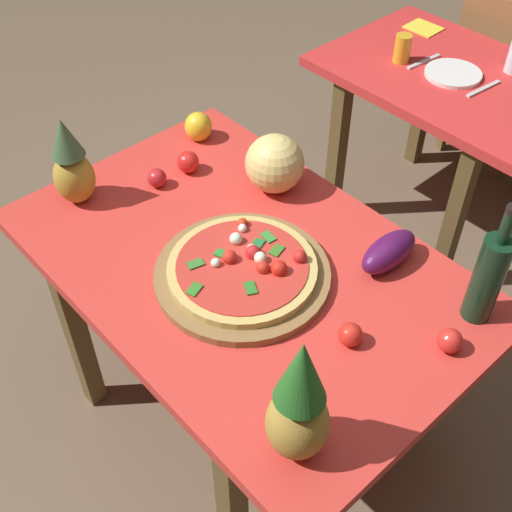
# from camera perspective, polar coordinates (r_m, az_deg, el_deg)

# --- Properties ---
(ground_plane) EXTENTS (10.00, 10.00, 0.00)m
(ground_plane) POSITION_cam_1_polar(r_m,az_deg,el_deg) (2.39, -0.84, -12.73)
(ground_plane) COLOR brown
(display_table) EXTENTS (1.33, 0.87, 0.73)m
(display_table) POSITION_cam_1_polar(r_m,az_deg,el_deg) (1.88, -1.04, -2.20)
(display_table) COLOR brown
(display_table) RESTS_ON ground_plane
(background_table) EXTENTS (1.03, 0.71, 0.73)m
(background_table) POSITION_cam_1_polar(r_m,az_deg,el_deg) (2.81, 16.67, 13.01)
(background_table) COLOR brown
(background_table) RESTS_ON ground_plane
(dining_chair) EXTENTS (0.41, 0.41, 0.85)m
(dining_chair) POSITION_cam_1_polar(r_m,az_deg,el_deg) (3.37, 20.61, 14.97)
(dining_chair) COLOR olive
(dining_chair) RESTS_ON ground_plane
(pizza_board) EXTENTS (0.48, 0.48, 0.02)m
(pizza_board) POSITION_cam_1_polar(r_m,az_deg,el_deg) (1.76, -1.21, -1.63)
(pizza_board) COLOR olive
(pizza_board) RESTS_ON display_table
(pizza) EXTENTS (0.40, 0.40, 0.06)m
(pizza) POSITION_cam_1_polar(r_m,az_deg,el_deg) (1.75, -1.09, -0.93)
(pizza) COLOR tan
(pizza) RESTS_ON pizza_board
(wine_bottle) EXTENTS (0.08, 0.08, 0.36)m
(wine_bottle) POSITION_cam_1_polar(r_m,az_deg,el_deg) (1.68, 19.63, -1.73)
(wine_bottle) COLOR black
(wine_bottle) RESTS_ON display_table
(pineapple_left) EXTENTS (0.13, 0.13, 0.36)m
(pineapple_left) POSITION_cam_1_polar(r_m,az_deg,el_deg) (1.34, 3.76, -12.91)
(pineapple_left) COLOR #B28B38
(pineapple_left) RESTS_ON display_table
(pineapple_right) EXTENTS (0.12, 0.12, 0.29)m
(pineapple_right) POSITION_cam_1_polar(r_m,az_deg,el_deg) (2.01, -15.84, 7.63)
(pineapple_right) COLOR #B09030
(pineapple_right) RESTS_ON display_table
(melon) EXTENTS (0.18, 0.18, 0.18)m
(melon) POSITION_cam_1_polar(r_m,az_deg,el_deg) (2.00, 1.64, 8.08)
(melon) COLOR #E5CA74
(melon) RESTS_ON display_table
(bell_pepper) EXTENTS (0.09, 0.09, 0.10)m
(bell_pepper) POSITION_cam_1_polar(r_m,az_deg,el_deg) (2.26, -5.06, 11.20)
(bell_pepper) COLOR yellow
(bell_pepper) RESTS_ON display_table
(eggplant) EXTENTS (0.09, 0.20, 0.09)m
(eggplant) POSITION_cam_1_polar(r_m,az_deg,el_deg) (1.82, 11.54, 0.38)
(eggplant) COLOR #4C1248
(eggplant) RESTS_ON display_table
(tomato_at_corner) EXTENTS (0.07, 0.07, 0.07)m
(tomato_at_corner) POSITION_cam_1_polar(r_m,az_deg,el_deg) (2.11, -5.96, 8.18)
(tomato_at_corner) COLOR red
(tomato_at_corner) RESTS_ON display_table
(tomato_beside_pepper) EXTENTS (0.06, 0.06, 0.06)m
(tomato_beside_pepper) POSITION_cam_1_polar(r_m,az_deg,el_deg) (1.66, 16.59, -7.10)
(tomato_beside_pepper) COLOR red
(tomato_beside_pepper) RESTS_ON display_table
(tomato_by_bottle) EXTENTS (0.06, 0.06, 0.06)m
(tomato_by_bottle) POSITION_cam_1_polar(r_m,az_deg,el_deg) (1.62, 8.26, -6.81)
(tomato_by_bottle) COLOR red
(tomato_by_bottle) RESTS_ON display_table
(tomato_near_board) EXTENTS (0.06, 0.06, 0.06)m
(tomato_near_board) POSITION_cam_1_polar(r_m,az_deg,el_deg) (2.07, -8.65, 6.76)
(tomato_near_board) COLOR red
(tomato_near_board) RESTS_ON display_table
(drinking_glass_juice) EXTENTS (0.07, 0.07, 0.11)m
(drinking_glass_juice) POSITION_cam_1_polar(r_m,az_deg,el_deg) (2.76, 12.68, 17.29)
(drinking_glass_juice) COLOR gold
(drinking_glass_juice) RESTS_ON background_table
(dinner_plate) EXTENTS (0.22, 0.22, 0.02)m
(dinner_plate) POSITION_cam_1_polar(r_m,az_deg,el_deg) (2.74, 16.85, 15.01)
(dinner_plate) COLOR white
(dinner_plate) RESTS_ON background_table
(fork_utensil) EXTENTS (0.03, 0.18, 0.01)m
(fork_utensil) POSITION_cam_1_polar(r_m,az_deg,el_deg) (2.80, 14.47, 16.15)
(fork_utensil) COLOR silver
(fork_utensil) RESTS_ON background_table
(knife_utensil) EXTENTS (0.03, 0.18, 0.01)m
(knife_utensil) POSITION_cam_1_polar(r_m,az_deg,el_deg) (2.68, 19.28, 13.65)
(knife_utensil) COLOR silver
(knife_utensil) RESTS_ON background_table
(napkin_folded) EXTENTS (0.14, 0.12, 0.01)m
(napkin_folded) POSITION_cam_1_polar(r_m,az_deg,el_deg) (3.07, 14.43, 18.75)
(napkin_folded) COLOR yellow
(napkin_folded) RESTS_ON background_table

